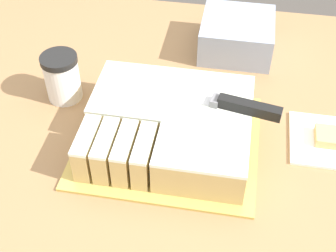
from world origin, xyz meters
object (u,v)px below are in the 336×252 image
knife (227,103)px  storage_box (237,35)px  cake_board (168,141)px  brownie (329,137)px  coffee_cup (62,77)px  cake (170,125)px

knife → storage_box: 0.32m
storage_box → cake_board: bearing=-107.7°
knife → brownie: knife is taller
coffee_cup → storage_box: coffee_cup is taller
cake_board → cake: bearing=41.4°
coffee_cup → storage_box: size_ratio=0.62×
cake → brownie: size_ratio=6.03×
coffee_cup → brownie: (0.57, -0.04, -0.04)m
cake → storage_box: 0.36m
cake → coffee_cup: 0.27m
cake → coffee_cup: coffee_cup is taller
cake_board → brownie: brownie is taller
cake_board → storage_box: bearing=72.3°
knife → brownie: 0.22m
storage_box → coffee_cup: bearing=-145.6°
knife → cake_board: bearing=27.8°
cake → brownie: bearing=9.4°
cake_board → storage_box: size_ratio=2.06×
cake → brownie: 0.32m
knife → storage_box: knife is taller
cake → brownie: cake is taller
coffee_cup → knife: bearing=-10.4°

